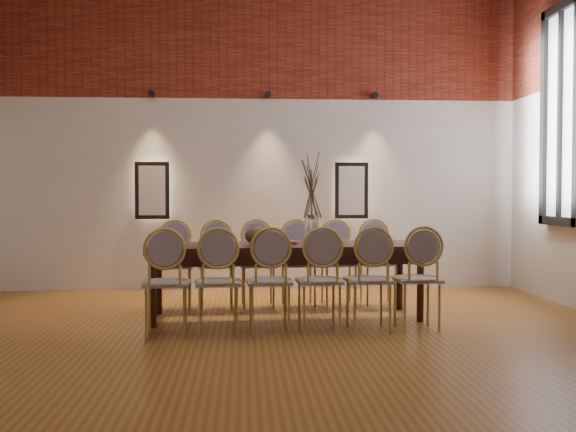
{
  "coord_description": "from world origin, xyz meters",
  "views": [
    {
      "loc": [
        -0.12,
        -5.37,
        1.27
      ],
      "look_at": [
        0.3,
        1.01,
        1.05
      ],
      "focal_mm": 42.0,
      "sensor_mm": 36.0,
      "label": 1
    }
  ],
  "objects": [
    {
      "name": "floor",
      "position": [
        0.0,
        0.0,
        -0.01
      ],
      "size": [
        7.0,
        7.0,
        0.02
      ],
      "primitive_type": "cube",
      "color": "#9A6225",
      "rests_on": "ground"
    },
    {
      "name": "wall_back",
      "position": [
        0.0,
        3.55,
        2.0
      ],
      "size": [
        7.0,
        0.1,
        4.0
      ],
      "primitive_type": "cube",
      "color": "silver",
      "rests_on": "ground"
    },
    {
      "name": "brick_band_back",
      "position": [
        0.0,
        3.48,
        3.25
      ],
      "size": [
        7.0,
        0.02,
        1.5
      ],
      "primitive_type": "cube",
      "color": "maroon",
      "rests_on": "ground"
    },
    {
      "name": "niche_left",
      "position": [
        -1.3,
        3.45,
        1.3
      ],
      "size": [
        0.36,
        0.06,
        0.66
      ],
      "primitive_type": "cube",
      "color": "#FFEAC6",
      "rests_on": "wall_back"
    },
    {
      "name": "niche_right",
      "position": [
        1.3,
        3.45,
        1.3
      ],
      "size": [
        0.36,
        0.06,
        0.66
      ],
      "primitive_type": "cube",
      "color": "#FFEAC6",
      "rests_on": "wall_back"
    },
    {
      "name": "spot_fixture_left",
      "position": [
        -1.3,
        3.42,
        2.55
      ],
      "size": [
        0.08,
        0.1,
        0.08
      ],
      "primitive_type": "cylinder",
      "rotation": [
        1.57,
        0.0,
        0.0
      ],
      "color": "black",
      "rests_on": "wall_back"
    },
    {
      "name": "spot_fixture_mid",
      "position": [
        0.2,
        3.42,
        2.55
      ],
      "size": [
        0.08,
        0.1,
        0.08
      ],
      "primitive_type": "cylinder",
      "rotation": [
        1.57,
        0.0,
        0.0
      ],
      "color": "black",
      "rests_on": "wall_back"
    },
    {
      "name": "spot_fixture_right",
      "position": [
        1.6,
        3.42,
        2.55
      ],
      "size": [
        0.08,
        0.1,
        0.08
      ],
      "primitive_type": "cylinder",
      "rotation": [
        1.57,
        0.0,
        0.0
      ],
      "color": "black",
      "rests_on": "wall_back"
    },
    {
      "name": "window_glass",
      "position": [
        3.46,
        2.0,
        2.15
      ],
      "size": [
        0.02,
        0.78,
        2.38
      ],
      "primitive_type": "cube",
      "color": "silver",
      "rests_on": "wall_right"
    },
    {
      "name": "window_frame",
      "position": [
        3.44,
        2.0,
        2.15
      ],
      "size": [
        0.08,
        0.9,
        2.5
      ],
      "primitive_type": "cube",
      "color": "black",
      "rests_on": "wall_right"
    },
    {
      "name": "window_mullion",
      "position": [
        3.44,
        2.0,
        2.15
      ],
      "size": [
        0.06,
        0.06,
        2.4
      ],
      "primitive_type": "cube",
      "color": "black",
      "rests_on": "wall_right"
    },
    {
      "name": "dining_table",
      "position": [
        0.3,
        1.41,
        0.38
      ],
      "size": [
        2.79,
        1.02,
        0.75
      ],
      "primitive_type": "cube",
      "rotation": [
        0.0,
        0.0,
        0.05
      ],
      "color": "#321611",
      "rests_on": "floor"
    },
    {
      "name": "chair_near_a",
      "position": [
        -0.81,
        0.63,
        0.47
      ],
      "size": [
        0.46,
        0.46,
        0.94
      ],
      "primitive_type": null,
      "rotation": [
        0.0,
        0.0,
        0.05
      ],
      "color": "tan",
      "rests_on": "floor"
    },
    {
      "name": "chair_near_b",
      "position": [
        -0.35,
        0.66,
        0.47
      ],
      "size": [
        0.46,
        0.46,
        0.94
      ],
      "primitive_type": null,
      "rotation": [
        0.0,
        0.0,
        0.05
      ],
      "color": "tan",
      "rests_on": "floor"
    },
    {
      "name": "chair_near_c",
      "position": [
        0.11,
        0.68,
        0.47
      ],
      "size": [
        0.46,
        0.46,
        0.94
      ],
      "primitive_type": null,
      "rotation": [
        0.0,
        0.0,
        0.05
      ],
      "color": "tan",
      "rests_on": "floor"
    },
    {
      "name": "chair_near_d",
      "position": [
        0.57,
        0.7,
        0.47
      ],
      "size": [
        0.46,
        0.46,
        0.94
      ],
      "primitive_type": null,
      "rotation": [
        0.0,
        0.0,
        0.05
      ],
      "color": "tan",
      "rests_on": "floor"
    },
    {
      "name": "chair_near_e",
      "position": [
        1.02,
        0.72,
        0.47
      ],
      "size": [
        0.46,
        0.46,
        0.94
      ],
      "primitive_type": null,
      "rotation": [
        0.0,
        0.0,
        0.05
      ],
      "color": "tan",
      "rests_on": "floor"
    },
    {
      "name": "chair_near_f",
      "position": [
        1.48,
        0.75,
        0.47
      ],
      "size": [
        0.46,
        0.46,
        0.94
      ],
      "primitive_type": null,
      "rotation": [
        0.0,
        0.0,
        0.05
      ],
      "color": "tan",
      "rests_on": "floor"
    },
    {
      "name": "chair_far_a",
      "position": [
        -0.88,
        2.08,
        0.47
      ],
      "size": [
        0.46,
        0.46,
        0.94
      ],
      "primitive_type": null,
      "rotation": [
        0.0,
        0.0,
        3.19
      ],
      "color": "tan",
      "rests_on": "floor"
    },
    {
      "name": "chair_far_b",
      "position": [
        -0.42,
        2.1,
        0.47
      ],
      "size": [
        0.46,
        0.46,
        0.94
      ],
      "primitive_type": null,
      "rotation": [
        0.0,
        0.0,
        3.19
      ],
      "color": "tan",
      "rests_on": "floor"
    },
    {
      "name": "chair_far_c",
      "position": [
        0.04,
        2.12,
        0.47
      ],
      "size": [
        0.46,
        0.46,
        0.94
      ],
      "primitive_type": null,
      "rotation": [
        0.0,
        0.0,
        3.19
      ],
      "color": "tan",
      "rests_on": "floor"
    },
    {
      "name": "chair_far_d",
      "position": [
        0.5,
        2.14,
        0.47
      ],
      "size": [
        0.46,
        0.46,
        0.94
      ],
      "primitive_type": null,
      "rotation": [
        0.0,
        0.0,
        3.19
      ],
      "color": "tan",
      "rests_on": "floor"
    },
    {
      "name": "chair_far_e",
      "position": [
        0.95,
        2.17,
        0.47
      ],
      "size": [
        0.46,
        0.46,
        0.94
      ],
      "primitive_type": null,
      "rotation": [
        0.0,
        0.0,
        3.19
      ],
      "color": "tan",
      "rests_on": "floor"
    },
    {
      "name": "chair_far_f",
      "position": [
        1.41,
        2.19,
        0.47
      ],
      "size": [
        0.46,
        0.46,
        0.94
      ],
      "primitive_type": null,
      "rotation": [
        0.0,
        0.0,
        3.19
      ],
      "color": "tan",
      "rests_on": "floor"
    },
    {
      "name": "vase",
      "position": [
        0.57,
        1.42,
        0.9
      ],
      "size": [
        0.14,
        0.14,
        0.3
      ],
      "primitive_type": "cylinder",
      "color": "silver",
      "rests_on": "dining_table"
    },
    {
      "name": "dried_branches",
      "position": [
        0.57,
        1.42,
        1.35
      ],
      "size": [
        0.5,
        0.5,
        0.7
      ],
      "primitive_type": null,
      "color": "brown",
      "rests_on": "vase"
    },
    {
      "name": "bowl",
      "position": [
        0.01,
        1.35,
        0.84
      ],
      "size": [
        0.24,
        0.24,
        0.18
      ],
      "primitive_type": "ellipsoid",
      "color": "brown",
      "rests_on": "dining_table"
    },
    {
      "name": "book",
      "position": [
        0.28,
        1.41,
        0.77
      ],
      "size": [
        0.27,
        0.19,
        0.03
      ],
      "primitive_type": "cube",
      "rotation": [
        0.0,
        0.0,
        0.05
      ],
      "color": "#95275E",
      "rests_on": "dining_table"
    }
  ]
}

